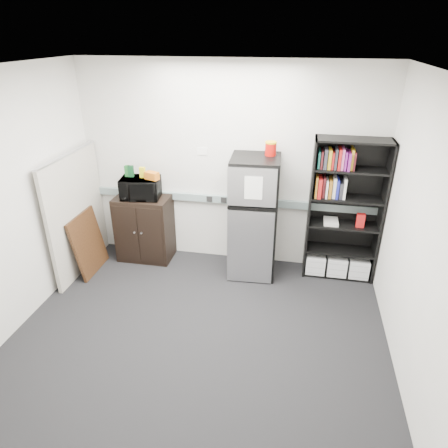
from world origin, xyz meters
name	(u,v)px	position (x,y,z in m)	size (l,w,h in m)	color
floor	(198,336)	(0.00, 0.00, 0.00)	(4.00, 4.00, 0.00)	black
wall_back	(228,167)	(0.00, 1.75, 1.35)	(4.00, 0.02, 2.70)	silver
wall_right	(422,244)	(2.00, 0.00, 1.35)	(0.02, 3.50, 2.70)	silver
wall_left	(5,208)	(-2.00, 0.00, 1.35)	(0.02, 3.50, 2.70)	silver
ceiling	(189,70)	(0.00, 0.00, 2.70)	(4.00, 3.50, 0.02)	white
electrical_raceway	(228,200)	(0.00, 1.72, 0.90)	(3.92, 0.05, 0.10)	gray
wall_note	(202,151)	(-0.35, 1.74, 1.55)	(0.14, 0.00, 0.10)	white
bookshelf	(344,212)	(1.53, 1.57, 0.91)	(0.90, 0.34, 1.85)	black
cubicle_partition	(77,214)	(-1.90, 1.08, 0.81)	(0.06, 1.30, 1.62)	gray
cabinet	(145,228)	(-1.15, 1.50, 0.47)	(0.75, 0.50, 0.93)	black
microwave	(140,188)	(-1.15, 1.48, 1.07)	(0.51, 0.35, 0.28)	black
snack_box_a	(128,171)	(-1.32, 1.52, 1.29)	(0.07, 0.05, 0.15)	#1A5C23
snack_box_b	(131,171)	(-1.28, 1.52, 1.29)	(0.07, 0.05, 0.15)	#0C3618
snack_box_c	(142,172)	(-1.12, 1.52, 1.29)	(0.07, 0.05, 0.14)	gold
snack_bag	(152,176)	(-0.97, 1.47, 1.27)	(0.18, 0.10, 0.10)	#C46113
refrigerator	(254,218)	(0.40, 1.42, 0.80)	(0.63, 0.66, 1.60)	black
coffee_can	(271,148)	(0.56, 1.55, 1.70)	(0.14, 0.14, 0.19)	#AE0D08
framed_poster	(88,243)	(-1.77, 1.02, 0.42)	(0.18, 0.65, 0.83)	black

